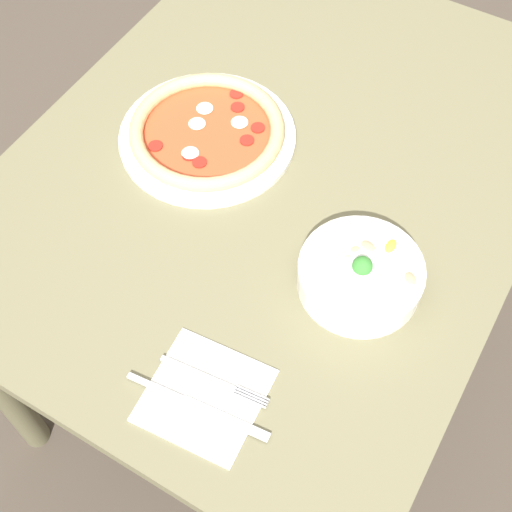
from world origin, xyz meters
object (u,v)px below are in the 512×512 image
Objects in this scene: fork at (212,380)px; knife at (191,403)px; bowl at (361,274)px; pizza at (207,132)px.

knife is (0.05, -0.01, -0.00)m from fork.
bowl reaches higher than knife.
pizza is 1.63× the size of bowl.
pizza is 1.86× the size of fork.
fork is at bearing -23.28° from bowl.
knife is at bearing -105.66° from fork.
bowl is at bearing 60.98° from fork.
pizza reaches higher than knife.
bowl is at bearing 69.62° from pizza.
bowl is at bearing 62.85° from knife.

